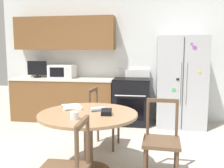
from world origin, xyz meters
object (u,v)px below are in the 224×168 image
Objects in this scene: microwave at (62,71)px; dining_chair_far at (103,119)px; oven_range at (132,101)px; candle_glass at (74,116)px; countertop_tv at (37,69)px; refrigerator at (181,82)px; wallet at (106,113)px; dining_chair_right at (161,141)px.

microwave is 0.58× the size of dining_chair_far.
oven_range is 2.53m from candle_glass.
oven_range is 2.15m from countertop_tv.
dining_chair_far is (-1.28, -1.29, -0.44)m from refrigerator.
microwave is 2.69m from wallet.
oven_range is 7.78× the size of wallet.
microwave reaches higher than dining_chair_right.
refrigerator is 2.81m from candle_glass.
microwave is 0.57m from countertop_tv.
countertop_tv reaches higher than dining_chair_right.
dining_chair_far is (1.72, -1.39, -0.66)m from countertop_tv.
refrigerator reaches higher than countertop_tv.
dining_chair_right is 1.00× the size of dining_chair_far.
dining_chair_right is at bearing -76.39° from oven_range.
oven_range is 2.21m from dining_chair_right.
refrigerator is 1.88m from dining_chair_far.
microwave is at bearing 120.76° from wallet.
dining_chair_right is (2.57, -2.22, -0.66)m from countertop_tv.
refrigerator reaches higher than dining_chair_far.
wallet is at bearing -50.02° from countertop_tv.
candle_glass is at bearing -142.72° from wallet.
oven_range reaches higher than dining_chair_far.
countertop_tv is at bearing -38.07° from dining_chair_right.
countertop_tv reaches higher than wallet.
dining_chair_right is at bearing 51.20° from dining_chair_far.
oven_range is 2.56× the size of countertop_tv.
dining_chair_far is 1.01m from wallet.
oven_range is 1.20× the size of dining_chair_far.
countertop_tv is at bearing 178.01° from oven_range.
dining_chair_right reaches higher than wallet.
oven_range is at bearing 171.40° from dining_chair_far.
microwave reaches higher than wallet.
wallet is (0.31, 0.23, -0.01)m from candle_glass.
refrigerator reaches higher than dining_chair_right.
microwave is (-1.48, 0.06, 0.57)m from oven_range.
refrigerator is at bearing -1.81° from countertop_tv.
countertop_tv is at bearing 178.70° from microwave.
refrigerator is at bearing 140.69° from dining_chair_far.
countertop_tv reaches higher than dining_chair_far.
microwave is at bearing -45.07° from dining_chair_right.
refrigerator is 1.62× the size of oven_range.
countertop_tv is 0.47× the size of dining_chair_right.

